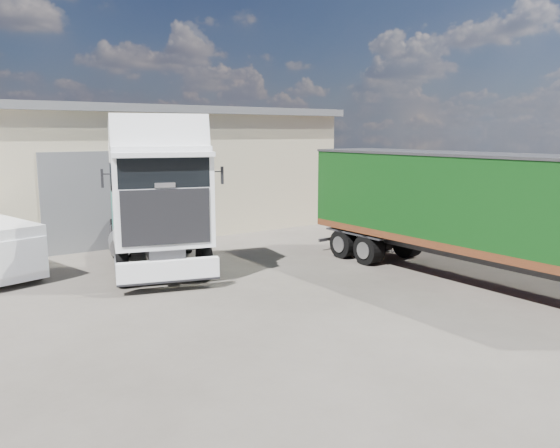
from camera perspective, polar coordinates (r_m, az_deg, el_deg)
ground at (r=13.18m, az=3.18°, el=-9.31°), size 120.00×120.00×0.00m
brick_boundary_wall at (r=25.03m, az=15.87°, el=2.27°), size 0.35×26.00×2.50m
tractor_unit at (r=16.98m, az=-12.66°, el=1.68°), size 4.50×7.46×4.77m
box_trailer at (r=16.50m, az=19.12°, el=2.02°), size 2.53×11.12×3.69m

